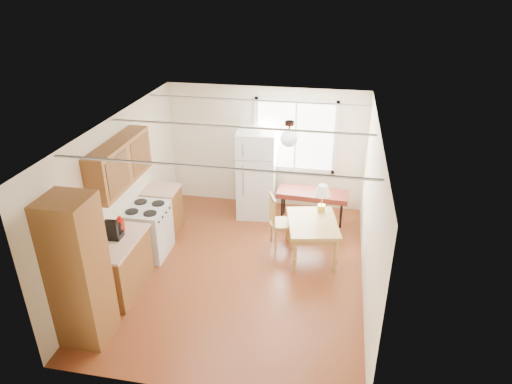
% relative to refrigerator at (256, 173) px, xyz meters
% --- Properties ---
extents(room_shell, '(4.60, 5.60, 2.62)m').
position_rel_refrigerator_xyz_m(room_shell, '(0.10, -1.99, 0.36)').
color(room_shell, '#5B2612').
rests_on(room_shell, ground).
extents(kitchen_run, '(0.65, 3.40, 2.20)m').
position_rel_refrigerator_xyz_m(kitchen_run, '(-1.62, -2.62, -0.05)').
color(kitchen_run, brown).
rests_on(kitchen_run, ground).
extents(window_unit, '(1.64, 0.05, 1.51)m').
position_rel_refrigerator_xyz_m(window_unit, '(0.70, 0.49, 0.66)').
color(window_unit, white).
rests_on(window_unit, room_shell).
extents(pendant_light, '(0.26, 0.26, 0.40)m').
position_rel_refrigerator_xyz_m(pendant_light, '(0.80, -1.59, 1.35)').
color(pendant_light, black).
rests_on(pendant_light, room_shell).
extents(refrigerator, '(0.79, 0.79, 1.77)m').
position_rel_refrigerator_xyz_m(refrigerator, '(0.00, 0.00, 0.00)').
color(refrigerator, silver).
rests_on(refrigerator, ground).
extents(bench, '(1.40, 0.59, 0.63)m').
position_rel_refrigerator_xyz_m(bench, '(1.14, -0.10, -0.32)').
color(bench, '#5A1C15').
rests_on(bench, ground).
extents(dining_table, '(1.01, 1.22, 0.68)m').
position_rel_refrigerator_xyz_m(dining_table, '(1.22, -1.35, -0.31)').
color(dining_table, olive).
rests_on(dining_table, ground).
extents(chair, '(0.49, 0.49, 1.00)m').
position_rel_refrigerator_xyz_m(chair, '(0.58, -1.14, -0.31)').
color(chair, olive).
rests_on(chair, ground).
extents(table_lamp, '(0.29, 0.29, 0.50)m').
position_rel_refrigerator_xyz_m(table_lamp, '(1.34, -0.93, 0.15)').
color(table_lamp, gold).
rests_on(table_lamp, dining_table).
extents(coffee_maker, '(0.18, 0.24, 0.35)m').
position_rel_refrigerator_xyz_m(coffee_maker, '(-1.62, -2.78, 0.14)').
color(coffee_maker, black).
rests_on(coffee_maker, kitchen_run).
extents(kettle, '(0.13, 0.13, 0.25)m').
position_rel_refrigerator_xyz_m(kettle, '(-1.66, -2.53, 0.11)').
color(kettle, red).
rests_on(kettle, kitchen_run).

